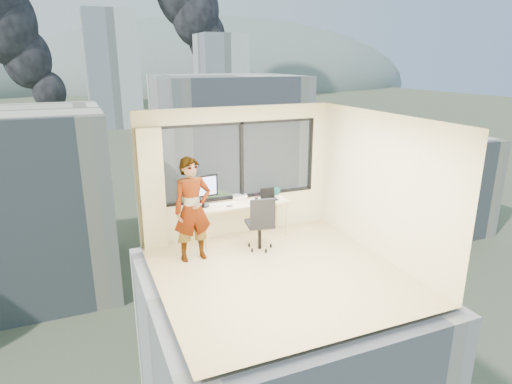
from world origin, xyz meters
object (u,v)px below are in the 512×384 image
chair (260,222)px  person (192,210)px  monitor (202,191)px  handbag (275,191)px  desk (243,220)px  game_console (240,197)px  laptop (269,195)px

chair → person: 1.32m
person → monitor: 0.75m
handbag → chair: bearing=-135.5°
desk → chair: (0.09, -0.62, 0.17)m
desk → game_console: game_console is taller
person → monitor: bearing=56.2°
monitor → chair: bearing=-43.6°
person → game_console: (1.20, 0.82, -0.15)m
laptop → handbag: 0.35m
laptop → handbag: size_ratio=1.43×
game_console → monitor: bearing=-148.8°
desk → handbag: bearing=14.8°
monitor → game_console: 0.89m
laptop → game_console: bearing=152.6°
monitor → desk: bearing=-11.4°
desk → game_console: size_ratio=6.27×
game_console → desk: bearing=-77.6°
monitor → game_console: (0.83, 0.18, -0.28)m
person → handbag: person is taller
chair → laptop: bearing=60.8°
chair → monitor: monitor is taller
person → desk: bearing=21.6°
laptop → chair: bearing=-126.3°
chair → desk: bearing=107.5°
monitor → laptop: bearing=-10.3°
desk → chair: size_ratio=1.67×
chair → handbag: bearing=58.6°
desk → laptop: bearing=-3.5°
desk → person: person is taller
monitor → game_console: monitor is taller
handbag → laptop: bearing=-140.2°
desk → handbag: (0.80, 0.21, 0.46)m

